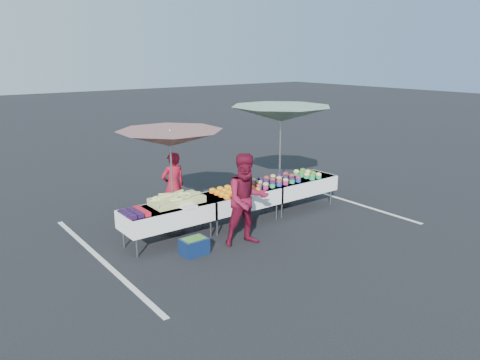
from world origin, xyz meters
TOP-DOWN VIEW (x-y plane):
  - ground at (0.00, 0.00)m, footprint 80.00×80.00m
  - stripe_left at (-3.20, 0.00)m, footprint 0.10×5.00m
  - stripe_right at (3.20, 0.00)m, footprint 0.10×5.00m
  - table_left at (-1.80, 0.00)m, footprint 1.86×0.81m
  - table_center at (0.00, 0.00)m, footprint 1.86×0.81m
  - table_right at (1.80, 0.00)m, footprint 1.86×0.81m
  - berry_punnets at (-2.51, -0.06)m, footprint 0.40×0.54m
  - corn_pile at (-1.56, 0.04)m, footprint 1.16×0.57m
  - plastic_bags at (-1.50, -0.30)m, footprint 0.30×0.25m
  - carrot_bowls at (-0.15, -0.01)m, footprint 0.95×0.69m
  - potato_cups at (0.95, 0.00)m, footprint 1.34×0.58m
  - bean_baskets at (2.06, -0.01)m, footprint 0.36×0.68m
  - vendor at (-1.02, 1.14)m, footprint 0.58×0.39m
  - customer at (-0.60, -1.01)m, footprint 1.05×0.91m
  - umbrella_left at (-1.46, 0.40)m, footprint 2.78×2.78m
  - umbrella_right at (1.59, 0.48)m, footprint 3.18×3.18m
  - storage_bin at (-1.70, -0.81)m, footprint 0.50×0.36m

SIDE VIEW (x-z plane):
  - ground at x=0.00m, z-range 0.00..0.00m
  - stripe_left at x=-3.20m, z-range 0.00..0.00m
  - stripe_right at x=3.20m, z-range 0.00..0.00m
  - storage_bin at x=-1.70m, z-range 0.01..0.33m
  - table_left at x=-1.80m, z-range 0.21..0.96m
  - table_center at x=0.00m, z-range 0.21..0.96m
  - table_right at x=1.80m, z-range 0.21..0.96m
  - plastic_bags at x=-1.50m, z-range 0.75..0.80m
  - vendor at x=-1.02m, z-range 0.00..1.56m
  - berry_punnets at x=-2.51m, z-range 0.75..0.83m
  - carrot_bowls at x=-0.15m, z-range 0.75..0.85m
  - bean_baskets at x=2.06m, z-range 0.75..0.90m
  - potato_cups at x=0.95m, z-range 0.75..0.91m
  - corn_pile at x=-1.56m, z-range 0.71..0.97m
  - customer at x=-0.60m, z-range 0.00..1.83m
  - umbrella_left at x=-1.46m, z-range 0.90..3.11m
  - umbrella_right at x=1.59m, z-range 1.01..3.50m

